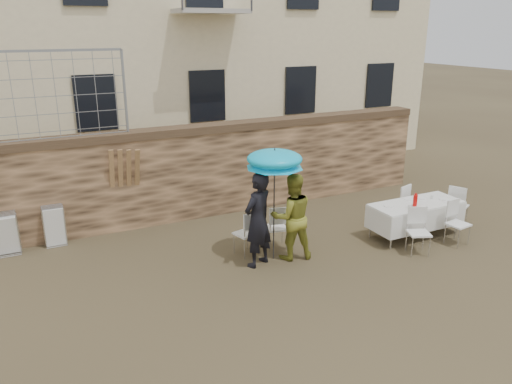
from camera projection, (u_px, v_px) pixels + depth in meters
name	position (u px, v px, depth m)	size (l,w,h in m)	color
ground	(293.00, 316.00, 8.08)	(80.00, 80.00, 0.00)	brown
stone_wall	(190.00, 173.00, 12.00)	(13.00, 0.50, 2.20)	brown
chain_link_fence	(45.00, 97.00, 10.12)	(3.20, 0.06, 1.80)	gray
man_suit	(258.00, 220.00, 9.52)	(0.69, 0.45, 1.89)	black
woman_dress	(292.00, 217.00, 9.85)	(0.86, 0.67, 1.77)	gold
umbrella	(275.00, 162.00, 9.44)	(1.11, 1.11, 2.13)	#3F3F44
couple_chair_left	(246.00, 232.00, 10.14)	(0.48, 0.48, 0.96)	white
couple_chair_right	(276.00, 226.00, 10.43)	(0.48, 0.48, 0.96)	white
banquet_table	(417.00, 205.00, 10.96)	(2.10, 0.85, 0.78)	silver
soda_bottle	(415.00, 201.00, 10.69)	(0.09, 0.09, 0.26)	red
table_chair_front_left	(419.00, 232.00, 10.15)	(0.48, 0.48, 0.96)	white
table_chair_front_right	(458.00, 223.00, 10.61)	(0.48, 0.48, 0.96)	white
table_chair_back	(398.00, 203.00, 11.80)	(0.48, 0.48, 0.96)	white
table_chair_side	(458.00, 205.00, 11.71)	(0.48, 0.48, 0.96)	white
chair_stack_left	(7.00, 231.00, 10.26)	(0.46, 0.47, 0.92)	white
chair_stack_right	(54.00, 224.00, 10.64)	(0.46, 0.40, 0.92)	white
wood_planks	(126.00, 188.00, 11.19)	(0.70, 0.20, 2.00)	#A37749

